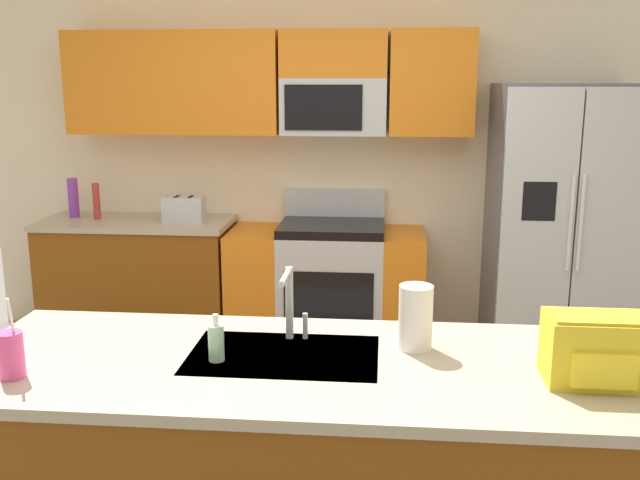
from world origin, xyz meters
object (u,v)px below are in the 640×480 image
object	(u,v)px
range_oven	(326,286)
toaster	(184,209)
refrigerator	(560,226)
bottle_purple	(73,198)
drink_cup_pink	(11,355)
paper_towel_roll	(416,317)
pepper_mill	(96,201)
sink_faucet	(290,298)
soap_dispenser	(216,342)
backpack	(596,348)

from	to	relation	value
range_oven	toaster	distance (m)	1.13
refrigerator	bottle_purple	world-z (taller)	refrigerator
drink_cup_pink	bottle_purple	bearing A→B (deg)	110.30
range_oven	refrigerator	xyz separation A→B (m)	(1.56, -0.07, 0.48)
paper_towel_roll	range_oven	bearing A→B (deg)	102.57
paper_towel_roll	bottle_purple	bearing A→B (deg)	134.82
range_oven	paper_towel_roll	bearing A→B (deg)	-77.43
pepper_mill	sink_faucet	xyz separation A→B (m)	(1.69, -2.28, 0.04)
soap_dispenser	pepper_mill	bearing A→B (deg)	120.40
soap_dispenser	paper_towel_roll	size ratio (longest dim) A/B	0.71
toaster	sink_faucet	xyz separation A→B (m)	(1.04, -2.23, 0.08)
sink_faucet	toaster	bearing A→B (deg)	115.09
range_oven	backpack	xyz separation A→B (m)	(1.09, -2.56, 0.57)
sink_faucet	soap_dispenser	xyz separation A→B (m)	(-0.23, -0.22, -0.10)
range_oven	refrigerator	bearing A→B (deg)	-2.64
pepper_mill	sink_faucet	bearing A→B (deg)	-53.33
drink_cup_pink	range_oven	bearing A→B (deg)	73.10
range_oven	sink_faucet	bearing A→B (deg)	-88.74
paper_towel_roll	pepper_mill	bearing A→B (deg)	133.03
bottle_purple	backpack	world-z (taller)	bottle_purple
refrigerator	paper_towel_roll	distance (m)	2.48
sink_faucet	paper_towel_roll	world-z (taller)	sink_faucet
sink_faucet	paper_towel_roll	bearing A→B (deg)	-4.80
toaster	drink_cup_pink	size ratio (longest dim) A/B	1.01
refrigerator	sink_faucet	world-z (taller)	refrigerator
pepper_mill	paper_towel_roll	bearing A→B (deg)	-46.97
range_oven	toaster	world-z (taller)	range_oven
range_oven	drink_cup_pink	distance (m)	2.87
toaster	refrigerator	bearing A→B (deg)	-0.44
pepper_mill	refrigerator	bearing A→B (deg)	-1.24
refrigerator	backpack	bearing A→B (deg)	-100.78
bottle_purple	sink_faucet	distance (m)	3.00
sink_faucet	paper_towel_roll	xyz separation A→B (m)	(0.47, -0.04, -0.05)
range_oven	soap_dispenser	size ratio (longest dim) A/B	8.00
refrigerator	soap_dispenser	world-z (taller)	refrigerator
toaster	backpack	size ratio (longest dim) A/B	0.87
refrigerator	drink_cup_pink	xyz separation A→B (m)	(-2.38, -2.63, 0.06)
refrigerator	range_oven	bearing A→B (deg)	177.36
range_oven	bottle_purple	xyz separation A→B (m)	(-1.84, 0.05, 0.60)
refrigerator	sink_faucet	bearing A→B (deg)	-124.41
bottle_purple	backpack	bearing A→B (deg)	-41.77
drink_cup_pink	paper_towel_roll	size ratio (longest dim) A/B	1.16
soap_dispenser	toaster	bearing A→B (deg)	108.34
refrigerator	drink_cup_pink	world-z (taller)	refrigerator
toaster	paper_towel_roll	size ratio (longest dim) A/B	1.17
bottle_purple	soap_dispenser	xyz separation A→B (m)	(1.66, -2.55, -0.07)
toaster	drink_cup_pink	distance (m)	2.65
pepper_mill	backpack	bearing A→B (deg)	-43.11
range_oven	soap_dispenser	distance (m)	2.56
soap_dispenser	backpack	distance (m)	1.27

